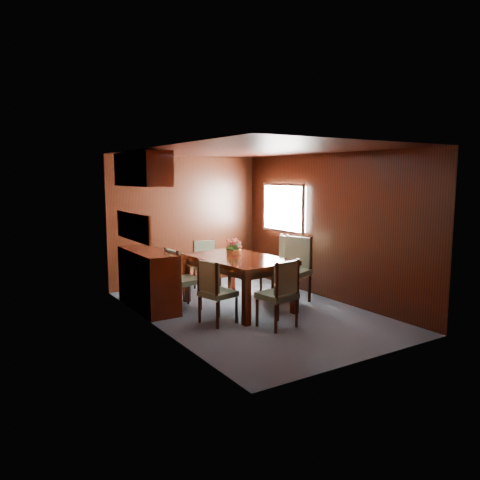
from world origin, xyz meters
TOP-DOWN VIEW (x-y plane):
  - ground at (0.00, 0.00)m, footprint 4.50×4.50m
  - room_shell at (-0.10, 0.33)m, footprint 3.06×4.52m
  - sideboard at (-1.25, 1.00)m, footprint 0.48×1.40m
  - dining_table at (-0.06, 0.30)m, footprint 1.22×1.79m
  - chair_left_near at (-0.77, -0.23)m, footprint 0.49×0.51m
  - chair_left_far at (-0.88, 0.66)m, footprint 0.46×0.48m
  - chair_right_near at (0.89, 0.10)m, footprint 0.64×0.65m
  - chair_right_far at (0.97, 0.55)m, footprint 0.52×0.54m
  - chair_head at (-0.11, -0.86)m, footprint 0.50×0.48m
  - chair_foot at (0.08, 1.61)m, footprint 0.49×0.47m
  - flower_centerpiece at (0.04, 0.57)m, footprint 0.26×0.26m

SIDE VIEW (x-z plane):
  - ground at x=0.00m, z-range 0.00..0.00m
  - sideboard at x=-1.25m, z-range 0.00..0.90m
  - chair_foot at x=0.08m, z-range 0.05..0.94m
  - chair_left_near at x=-0.77m, z-range 0.05..0.96m
  - chair_head at x=-0.11m, z-range 0.05..0.99m
  - chair_left_far at x=-0.88m, z-range 0.05..1.00m
  - chair_right_far at x=0.97m, z-range 0.06..1.08m
  - chair_right_near at x=0.89m, z-range 0.06..1.13m
  - dining_table at x=-0.06m, z-range 0.28..1.08m
  - flower_centerpiece at x=0.04m, z-range 0.79..1.05m
  - room_shell at x=-0.10m, z-range 0.43..2.84m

